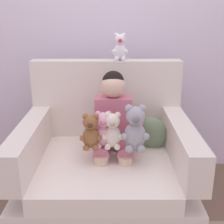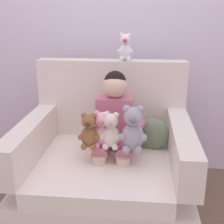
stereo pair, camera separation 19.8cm
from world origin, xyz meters
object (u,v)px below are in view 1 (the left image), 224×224
object	(u,v)px
seated_child	(112,124)
plush_cream	(111,131)
plush_white_on_backrest	(119,48)
throw_pillow	(148,133)
armchair	(105,170)
plush_pink	(102,130)
plush_grey	(134,129)
plush_brown	(90,133)

from	to	relation	value
seated_child	plush_cream	xyz separation A→B (m)	(-0.01, -0.17, 0.01)
seated_child	plush_cream	bearing A→B (deg)	-94.87
plush_white_on_backrest	throw_pillow	xyz separation A→B (m)	(0.22, -0.24, -0.61)
armchair	seated_child	bearing A→B (deg)	39.09
plush_pink	plush_white_on_backrest	size ratio (longest dim) A/B	1.20
plush_grey	plush_white_on_backrest	bearing A→B (deg)	87.02
plush_brown	plush_grey	bearing A→B (deg)	-20.31
armchair	plush_brown	size ratio (longest dim) A/B	4.79
plush_grey	plush_brown	bearing A→B (deg)	164.55
plush_white_on_backrest	throw_pillow	distance (m)	0.69
plush_grey	plush_cream	distance (m)	0.15
plush_grey	plush_white_on_backrest	distance (m)	0.71
plush_cream	throw_pillow	bearing A→B (deg)	55.19
armchair	plush_white_on_backrest	size ratio (longest dim) A/B	5.61
plush_grey	plush_cream	bearing A→B (deg)	156.14
throw_pillow	armchair	bearing A→B (deg)	-156.15
plush_brown	plush_cream	xyz separation A→B (m)	(0.14, 0.01, 0.00)
seated_child	plush_grey	bearing A→B (deg)	-57.77
plush_white_on_backrest	plush_grey	bearing A→B (deg)	-64.07
plush_cream	plush_pink	bearing A→B (deg)	174.29
plush_pink	plush_brown	xyz separation A→B (m)	(-0.08, -0.03, -0.00)
plush_pink	throw_pillow	world-z (taller)	plush_pink
plush_white_on_backrest	plush_cream	bearing A→B (deg)	-79.79
plush_cream	throw_pillow	size ratio (longest dim) A/B	0.96
throw_pillow	plush_cream	bearing A→B (deg)	-135.87
plush_pink	plush_brown	size ratio (longest dim) A/B	1.03
armchair	plush_grey	bearing A→B (deg)	-39.18
plush_brown	armchair	bearing A→B (deg)	38.99
plush_cream	plush_brown	bearing A→B (deg)	-163.35
plush_cream	throw_pillow	xyz separation A→B (m)	(0.28, 0.27, -0.12)
armchair	plush_cream	distance (m)	0.38
seated_child	plush_pink	size ratio (longest dim) A/B	3.29
plush_pink	throw_pillow	size ratio (longest dim) A/B	0.96
armchair	throw_pillow	size ratio (longest dim) A/B	4.50
seated_child	armchair	bearing A→B (deg)	-143.85
plush_grey	plush_cream	world-z (taller)	plush_grey
plush_grey	plush_pink	bearing A→B (deg)	154.63
plush_pink	throw_pillow	bearing A→B (deg)	44.56
armchair	plush_grey	distance (m)	0.45
plush_pink	plush_grey	xyz separation A→B (m)	(0.21, -0.05, 0.03)
seated_child	plush_cream	size ratio (longest dim) A/B	3.31
plush_brown	plush_grey	xyz separation A→B (m)	(0.29, -0.02, 0.03)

